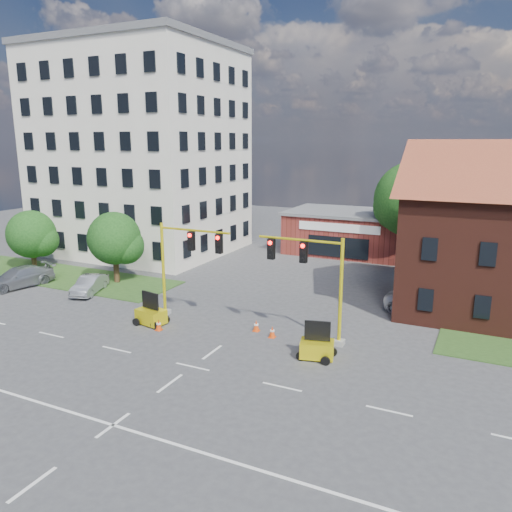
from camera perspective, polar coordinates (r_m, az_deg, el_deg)
name	(u,v)px	position (r m, az deg, el deg)	size (l,w,h in m)	color
ground	(193,367)	(26.53, -7.27, -12.44)	(120.00, 120.00, 0.00)	#3E3E40
grass_verge_nw	(59,275)	(46.16, -21.63, -2.08)	(22.00, 6.00, 0.08)	#27491B
lane_markings	(157,392)	(24.35, -11.21, -15.05)	(60.00, 36.00, 0.01)	white
office_block	(140,151)	(53.47, -13.10, 11.62)	(18.40, 15.40, 20.60)	silver
brick_shop	(349,232)	(52.51, 10.61, 2.76)	(12.40, 8.40, 4.30)	maroon
tree_large	(416,203)	(47.82, 17.85, 5.84)	(7.26, 6.91, 9.58)	#3E2A16
tree_nw_front	(117,240)	(41.52, -15.58, 1.73)	(4.46, 4.25, 5.84)	#3E2A16
tree_nw_rear	(34,236)	(49.02, -24.04, 2.13)	(4.51, 4.29, 5.30)	#3E2A16
signal_mast_west	(184,260)	(32.24, -8.24, -0.43)	(5.30, 0.60, 6.20)	gray
signal_mast_east	(313,275)	(28.46, 6.54, -2.21)	(5.30, 0.60, 6.20)	gray
trailer_west	(151,315)	(32.41, -11.91, -6.58)	(1.98, 1.51, 2.03)	yellow
trailer_east	(317,347)	(27.19, 6.99, -10.32)	(2.00, 1.57, 2.01)	yellow
cone_a	(159,325)	(31.42, -11.06, -7.75)	(0.40, 0.40, 0.70)	#DE400B
cone_b	(256,326)	(30.72, 0.03, -7.98)	(0.40, 0.40, 0.70)	#DE400B
cone_c	(272,332)	(29.81, 1.87, -8.67)	(0.40, 0.40, 0.70)	#DE400B
cone_d	(319,346)	(28.15, 7.17, -10.13)	(0.40, 0.40, 0.70)	#DE400B
pickup_white	(427,304)	(35.27, 18.96, -5.18)	(2.52, 5.46, 1.52)	white
sedan_silver_front	(90,285)	(40.02, -18.48, -3.12)	(1.43, 4.11, 1.35)	#93969A
sedan_silver_rear	(19,277)	(43.75, -25.48, -2.22)	(2.22, 5.45, 1.58)	#93969A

